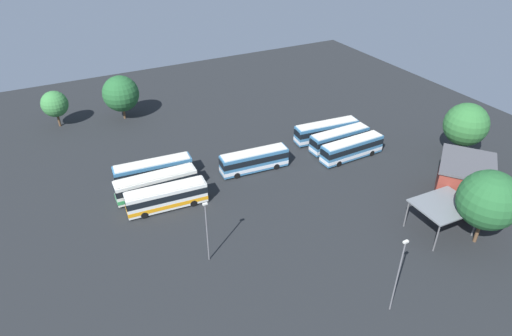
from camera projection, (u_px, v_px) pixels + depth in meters
name	position (u px, v px, depth m)	size (l,w,h in m)	color
ground_plane	(256.00, 169.00, 70.10)	(110.49, 110.49, 0.00)	black
bus_row0_slot0	(326.00, 131.00, 77.64)	(11.97, 3.56, 3.42)	teal
bus_row0_slot1	(339.00, 139.00, 75.02)	(11.02, 2.67, 3.42)	teal
bus_row0_slot2	(352.00, 149.00, 72.23)	(11.48, 2.85, 3.42)	teal
bus_row1_slot1	(254.00, 160.00, 68.97)	(11.15, 3.33, 3.42)	teal
bus_row2_slot0	(153.00, 171.00, 66.35)	(11.94, 3.46, 3.42)	teal
bus_row2_slot1	(156.00, 184.00, 63.29)	(11.90, 2.77, 3.42)	silver
bus_row2_slot2	(167.00, 197.00, 60.60)	(11.39, 3.31, 3.42)	silver
depot_building	(463.00, 181.00, 61.59)	(11.35, 11.08, 6.28)	maroon
maintenance_shelter	(444.00, 206.00, 55.13)	(7.43, 6.08, 4.31)	slate
lamp_post_near_entrance	(207.00, 230.00, 50.28)	(0.56, 0.28, 8.48)	slate
lamp_post_by_building	(398.00, 274.00, 43.68)	(0.56, 0.28, 9.56)	slate
tree_northwest	(466.00, 125.00, 70.38)	(7.02, 7.02, 9.53)	brown
tree_east_edge	(55.00, 104.00, 80.96)	(4.87, 4.87, 6.98)	brown
tree_northeast	(489.00, 200.00, 52.09)	(7.36, 7.36, 10.19)	brown
tree_west_edge	(121.00, 94.00, 83.47)	(6.90, 6.90, 8.66)	brown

